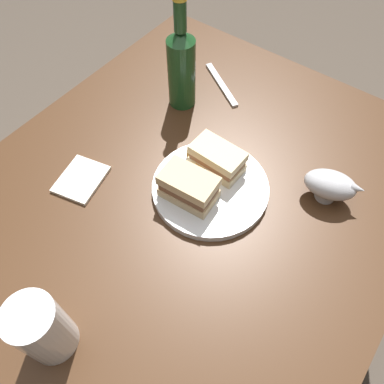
{
  "coord_description": "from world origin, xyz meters",
  "views": [
    {
      "loc": [
        0.32,
        0.29,
        1.46
      ],
      "look_at": [
        -0.04,
        0.02,
        0.8
      ],
      "focal_mm": 36.0,
      "sensor_mm": 36.0,
      "label": 1
    }
  ],
  "objects_px": {
    "gravy_boat": "(331,185)",
    "sandwich_half_left": "(217,159)",
    "fork": "(221,84)",
    "cider_bottle": "(181,66)",
    "plate": "(210,188)",
    "pint_glass": "(44,330)",
    "sandwich_half_right": "(189,187)",
    "napkin": "(81,179)"
  },
  "relations": [
    {
      "from": "pint_glass",
      "to": "cider_bottle",
      "type": "relative_size",
      "value": 0.51
    },
    {
      "from": "plate",
      "to": "sandwich_half_left",
      "type": "relative_size",
      "value": 2.17
    },
    {
      "from": "napkin",
      "to": "cider_bottle",
      "type": "bearing_deg",
      "value": 175.5
    },
    {
      "from": "pint_glass",
      "to": "fork",
      "type": "height_order",
      "value": "pint_glass"
    },
    {
      "from": "plate",
      "to": "sandwich_half_right",
      "type": "xyz_separation_m",
      "value": [
        0.05,
        -0.02,
        0.04
      ]
    },
    {
      "from": "gravy_boat",
      "to": "cider_bottle",
      "type": "xyz_separation_m",
      "value": [
        -0.05,
        -0.43,
        0.07
      ]
    },
    {
      "from": "gravy_boat",
      "to": "napkin",
      "type": "distance_m",
      "value": 0.54
    },
    {
      "from": "cider_bottle",
      "to": "napkin",
      "type": "bearing_deg",
      "value": -4.5
    },
    {
      "from": "sandwich_half_left",
      "to": "pint_glass",
      "type": "relative_size",
      "value": 0.81
    },
    {
      "from": "cider_bottle",
      "to": "napkin",
      "type": "distance_m",
      "value": 0.35
    },
    {
      "from": "fork",
      "to": "sandwich_half_right",
      "type": "bearing_deg",
      "value": 145.63
    },
    {
      "from": "plate",
      "to": "gravy_boat",
      "type": "xyz_separation_m",
      "value": [
        -0.14,
        0.21,
        0.03
      ]
    },
    {
      "from": "gravy_boat",
      "to": "fork",
      "type": "height_order",
      "value": "gravy_boat"
    },
    {
      "from": "napkin",
      "to": "fork",
      "type": "height_order",
      "value": "napkin"
    },
    {
      "from": "sandwich_half_left",
      "to": "sandwich_half_right",
      "type": "xyz_separation_m",
      "value": [
        0.1,
        -0.0,
        0.0
      ]
    },
    {
      "from": "cider_bottle",
      "to": "napkin",
      "type": "relative_size",
      "value": 2.56
    },
    {
      "from": "gravy_boat",
      "to": "cider_bottle",
      "type": "distance_m",
      "value": 0.44
    },
    {
      "from": "pint_glass",
      "to": "gravy_boat",
      "type": "height_order",
      "value": "pint_glass"
    },
    {
      "from": "sandwich_half_left",
      "to": "napkin",
      "type": "distance_m",
      "value": 0.31
    },
    {
      "from": "cider_bottle",
      "to": "sandwich_half_right",
      "type": "bearing_deg",
      "value": 40.11
    },
    {
      "from": "sandwich_half_left",
      "to": "sandwich_half_right",
      "type": "bearing_deg",
      "value": -1.86
    },
    {
      "from": "pint_glass",
      "to": "cider_bottle",
      "type": "bearing_deg",
      "value": -162.97
    },
    {
      "from": "sandwich_half_left",
      "to": "cider_bottle",
      "type": "bearing_deg",
      "value": -123.99
    },
    {
      "from": "sandwich_half_left",
      "to": "fork",
      "type": "height_order",
      "value": "sandwich_half_left"
    },
    {
      "from": "gravy_boat",
      "to": "napkin",
      "type": "xyz_separation_m",
      "value": [
        0.29,
        -0.46,
        -0.04
      ]
    },
    {
      "from": "gravy_boat",
      "to": "sandwich_half_left",
      "type": "bearing_deg",
      "value": -69.61
    },
    {
      "from": "fork",
      "to": "napkin",
      "type": "bearing_deg",
      "value": 112.86
    },
    {
      "from": "plate",
      "to": "cider_bottle",
      "type": "height_order",
      "value": "cider_bottle"
    },
    {
      "from": "pint_glass",
      "to": "gravy_boat",
      "type": "relative_size",
      "value": 1.12
    },
    {
      "from": "gravy_boat",
      "to": "napkin",
      "type": "bearing_deg",
      "value": -57.95
    },
    {
      "from": "sandwich_half_right",
      "to": "fork",
      "type": "height_order",
      "value": "sandwich_half_right"
    },
    {
      "from": "pint_glass",
      "to": "fork",
      "type": "distance_m",
      "value": 0.73
    },
    {
      "from": "gravy_boat",
      "to": "cider_bottle",
      "type": "height_order",
      "value": "cider_bottle"
    },
    {
      "from": "sandwich_half_left",
      "to": "gravy_boat",
      "type": "xyz_separation_m",
      "value": [
        -0.08,
        0.23,
        -0.0
      ]
    },
    {
      "from": "napkin",
      "to": "fork",
      "type": "xyz_separation_m",
      "value": [
        -0.45,
        0.07,
        -0.0
      ]
    },
    {
      "from": "sandwich_half_left",
      "to": "sandwich_half_right",
      "type": "distance_m",
      "value": 0.1
    },
    {
      "from": "pint_glass",
      "to": "napkin",
      "type": "relative_size",
      "value": 1.31
    },
    {
      "from": "cider_bottle",
      "to": "napkin",
      "type": "height_order",
      "value": "cider_bottle"
    },
    {
      "from": "pint_glass",
      "to": "fork",
      "type": "bearing_deg",
      "value": -169.02
    },
    {
      "from": "sandwich_half_left",
      "to": "pint_glass",
      "type": "height_order",
      "value": "pint_glass"
    },
    {
      "from": "plate",
      "to": "pint_glass",
      "type": "height_order",
      "value": "pint_glass"
    },
    {
      "from": "sandwich_half_right",
      "to": "gravy_boat",
      "type": "relative_size",
      "value": 0.93
    }
  ]
}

